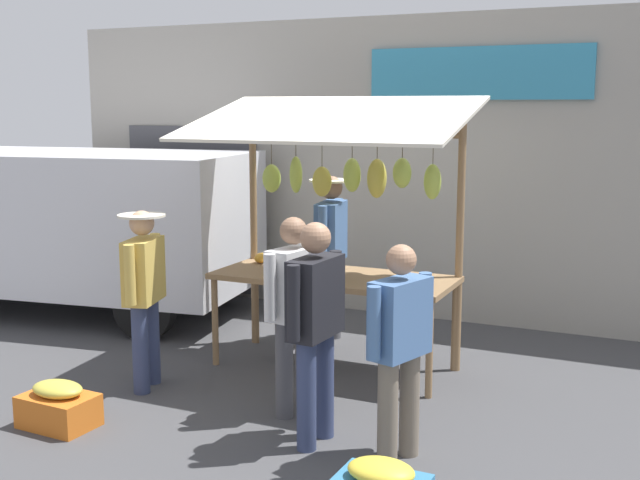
{
  "coord_description": "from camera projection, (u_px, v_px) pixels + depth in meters",
  "views": [
    {
      "loc": [
        -2.91,
        6.6,
        2.42
      ],
      "look_at": [
        0.0,
        0.3,
        1.25
      ],
      "focal_mm": 45.24,
      "sensor_mm": 36.0,
      "label": 1
    }
  ],
  "objects": [
    {
      "name": "parked_van",
      "position": [
        51.0,
        216.0,
        9.48
      ],
      "size": [
        4.62,
        2.47,
        1.88
      ],
      "rotation": [
        0.0,
        0.0,
        0.15
      ],
      "color": "silver",
      "rests_on": "ground"
    },
    {
      "name": "shopper_with_ponytail",
      "position": [
        294.0,
        302.0,
        6.27
      ],
      "size": [
        0.3,
        0.67,
        1.57
      ],
      "rotation": [
        0.0,
        0.0,
        -1.75
      ],
      "color": "#4C4C51",
      "rests_on": "ground"
    },
    {
      "name": "shopper_in_striped_shirt",
      "position": [
        316.0,
        318.0,
        5.68
      ],
      "size": [
        0.25,
        0.69,
        1.61
      ],
      "rotation": [
        0.0,
        0.0,
        -1.64
      ],
      "color": "navy",
      "rests_on": "ground"
    },
    {
      "name": "market_stall",
      "position": [
        335.0,
        201.0,
        7.3
      ],
      "size": [
        2.5,
        1.46,
        2.5
      ],
      "color": "olive",
      "rests_on": "ground"
    },
    {
      "name": "shopper_in_grey_tee",
      "position": [
        400.0,
        340.0,
        5.41
      ],
      "size": [
        0.34,
        0.64,
        1.51
      ],
      "rotation": [
        0.0,
        0.0,
        -1.87
      ],
      "color": "#726656",
      "rests_on": "ground"
    },
    {
      "name": "vendor_with_sunhat",
      "position": [
        331.0,
        244.0,
        8.16
      ],
      "size": [
        0.44,
        0.72,
        1.71
      ],
      "rotation": [
        0.0,
        0.0,
        1.73
      ],
      "color": "#4C4C51",
      "rests_on": "ground"
    },
    {
      "name": "street_backdrop",
      "position": [
        407.0,
        168.0,
        9.22
      ],
      "size": [
        9.0,
        0.3,
        3.4
      ],
      "color": "#9E998E",
      "rests_on": "ground"
    },
    {
      "name": "produce_crate_near",
      "position": [
        58.0,
        406.0,
        6.1
      ],
      "size": [
        0.57,
        0.4,
        0.36
      ],
      "color": "#D1661E",
      "rests_on": "ground"
    },
    {
      "name": "shopper_with_shopping_bag",
      "position": [
        144.0,
        286.0,
        6.82
      ],
      "size": [
        0.4,
        0.65,
        1.55
      ],
      "rotation": [
        0.0,
        0.0,
        -1.3
      ],
      "color": "navy",
      "rests_on": "ground"
    },
    {
      "name": "ground_plane",
      "position": [
        333.0,
        367.0,
        7.51
      ],
      "size": [
        40.0,
        40.0,
        0.0
      ],
      "primitive_type": "plane",
      "color": "#424244"
    }
  ]
}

